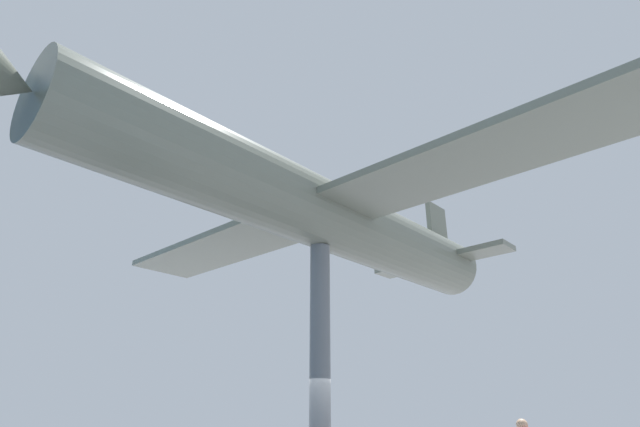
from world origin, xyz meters
name	(u,v)px	position (x,y,z in m)	size (l,w,h in m)	color
support_pylon_central	(320,362)	(0.00, 0.00, 2.88)	(0.50, 0.50, 5.76)	slate
suspended_airplane	(314,210)	(-0.05, 0.24, 6.69)	(15.80, 15.69, 3.16)	slate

